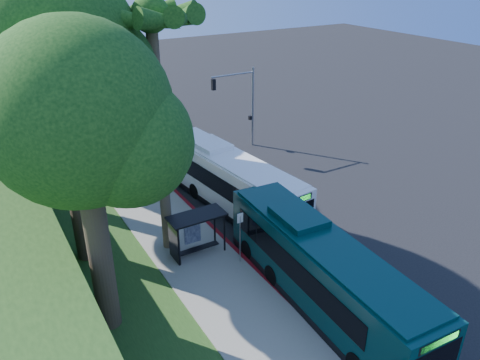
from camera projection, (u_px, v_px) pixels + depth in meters
ground at (270, 203)px, 32.38m from camera, size 140.00×140.00×0.00m
sidewalk at (173, 231)px, 28.99m from camera, size 4.50×70.00×0.12m
red_curb at (237, 251)px, 26.95m from camera, size 0.25×30.00×0.13m
grass_verge at (60, 220)px, 30.25m from camera, size 8.00×70.00×0.06m
bus_shelter at (192, 227)px, 26.04m from camera, size 3.20×1.51×2.55m
stop_sign_pole at (240, 231)px, 25.11m from camera, size 0.35×0.06×3.17m
traffic_signal_pole at (243, 99)px, 39.96m from camera, size 4.10×0.30×7.00m
palm_tree at (151, 28)px, 22.08m from camera, size 4.20×4.20×14.40m
tree_0 at (57, 57)px, 21.81m from camera, size 8.40×8.00×15.70m
tree_1 at (6, 8)px, 26.89m from camera, size 10.50×10.00×18.26m
tree_2 at (21, 30)px, 34.75m from camera, size 8.82×8.40×15.12m
tree_4 at (5, 18)px, 47.70m from camera, size 8.40×8.00×14.14m
tree_5 at (7, 17)px, 54.69m from camera, size 7.35×7.00×12.86m
tree_6 at (82, 125)px, 17.57m from camera, size 7.56×7.20×13.74m
white_bus at (228, 179)px, 31.28m from camera, size 4.15×13.51×3.96m
teal_bus at (321, 270)px, 22.29m from camera, size 3.58×13.45×3.97m
pickup at (245, 172)px, 35.17m from camera, size 3.16×5.69×1.51m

